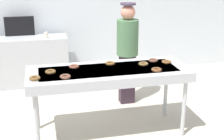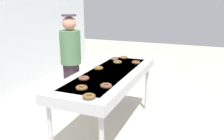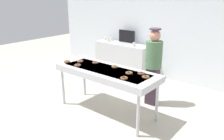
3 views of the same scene
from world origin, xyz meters
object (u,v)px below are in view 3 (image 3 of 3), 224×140
chocolate_donut_8 (78,65)px  paper_cup_1 (134,44)px  fryer_conveyor (106,73)px  worker_baker (153,62)px  chocolate_donut_2 (80,61)px  chocolate_donut_3 (146,77)px  chocolate_donut_1 (115,67)px  chocolate_donut_4 (141,73)px  prep_counter (122,59)px  chocolate_donut_6 (67,62)px  paper_cup_3 (108,40)px  menu_display (127,36)px  paper_cup_2 (105,38)px  chocolate_donut_7 (95,62)px  paper_cup_0 (111,39)px  chocolate_donut_0 (124,78)px  chocolate_donut_5 (129,73)px

chocolate_donut_8 → paper_cup_1: bearing=93.8°
fryer_conveyor → paper_cup_1: paper_cup_1 is taller
chocolate_donut_8 → worker_baker: bearing=45.7°
chocolate_donut_2 → chocolate_donut_3: same height
chocolate_donut_1 → chocolate_donut_8: size_ratio=1.00×
chocolate_donut_4 → worker_baker: (-0.17, 0.74, 0.01)m
fryer_conveyor → prep_counter: fryer_conveyor is taller
chocolate_donut_6 → paper_cup_3: size_ratio=1.26×
menu_display → fryer_conveyor: bearing=-62.8°
paper_cup_2 → paper_cup_3: 0.23m
chocolate_donut_4 → worker_baker: worker_baker is taller
chocolate_donut_1 → chocolate_donut_8: bearing=-148.6°
chocolate_donut_4 → paper_cup_2: size_ratio=1.26×
chocolate_donut_1 → paper_cup_2: (-1.99, 2.02, 0.03)m
chocolate_donut_1 → chocolate_donut_7: 0.50m
menu_display → paper_cup_0: bearing=-173.6°
paper_cup_3 → prep_counter: bearing=2.8°
chocolate_donut_7 → paper_cup_0: size_ratio=1.26×
paper_cup_0 → chocolate_donut_7: bearing=-58.4°
paper_cup_2 → chocolate_donut_0: bearing=-43.9°
chocolate_donut_0 → paper_cup_2: 3.49m
chocolate_donut_0 → menu_display: bearing=125.0°
fryer_conveyor → prep_counter: 2.48m
chocolate_donut_7 → paper_cup_2: paper_cup_2 is taller
prep_counter → paper_cup_2: paper_cup_2 is taller
fryer_conveyor → paper_cup_2: (-1.93, 2.20, 0.12)m
paper_cup_1 → paper_cup_2: bearing=171.8°
paper_cup_1 → paper_cup_3: 1.00m
chocolate_donut_6 → paper_cup_2: (-0.98, 2.38, 0.03)m
chocolate_donut_5 → paper_cup_1: paper_cup_1 is taller
chocolate_donut_4 → menu_display: 2.87m
chocolate_donut_8 → paper_cup_3: paper_cup_3 is taller
menu_display → chocolate_donut_5: bearing=-53.3°
prep_counter → menu_display: (0.00, 0.21, 0.64)m
fryer_conveyor → chocolate_donut_4: 0.71m
fryer_conveyor → chocolate_donut_1: size_ratio=15.75×
paper_cup_1 → chocolate_donut_2: bearing=-90.5°
fryer_conveyor → worker_baker: (0.51, 0.92, 0.10)m
chocolate_donut_0 → paper_cup_3: (-2.31, 2.32, 0.03)m
paper_cup_1 → chocolate_donut_8: bearing=-86.2°
paper_cup_0 → menu_display: size_ratio=0.20×
chocolate_donut_5 → menu_display: 2.85m
chocolate_donut_1 → worker_baker: size_ratio=0.08×
chocolate_donut_5 → chocolate_donut_7: 0.94m
chocolate_donut_3 → menu_display: (-2.04, 2.26, 0.16)m
fryer_conveyor → worker_baker: bearing=60.7°
paper_cup_0 → paper_cup_1: same height
fryer_conveyor → prep_counter: (-1.20, 2.13, -0.39)m
chocolate_donut_7 → prep_counter: 2.17m
chocolate_donut_1 → chocolate_donut_5: same height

